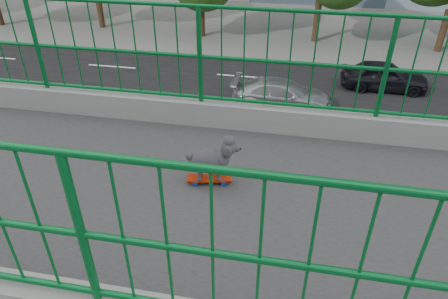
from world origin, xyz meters
TOP-DOWN VIEW (x-y plane):
  - road at (-13.00, 0.00)m, footprint 18.00×90.00m
  - footbridge at (0.00, 0.00)m, footprint 3.00×24.00m
  - skateboard at (-0.25, 2.35)m, footprint 0.21×0.45m
  - poodle at (-0.26, 2.38)m, footprint 0.28×0.52m
  - car_1 at (-9.20, 1.30)m, footprint 1.70×4.88m
  - car_2 at (-12.40, -10.46)m, footprint 2.32×5.03m
  - car_3 at (-15.60, 2.45)m, footprint 1.98×4.88m
  - car_4 at (-18.80, 7.65)m, footprint 1.79×4.44m
  - car_6 at (-9.20, 5.49)m, footprint 2.40×5.20m
  - car_7 at (-12.40, -3.62)m, footprint 1.82×4.48m

SIDE VIEW (x-z plane):
  - road at x=-13.00m, z-range 0.00..0.02m
  - car_7 at x=-12.40m, z-range 0.00..1.30m
  - car_2 at x=-12.40m, z-range 0.00..1.40m
  - car_3 at x=-15.60m, z-range 0.00..1.42m
  - car_6 at x=-9.20m, z-range 0.00..1.45m
  - car_4 at x=-18.80m, z-range 0.00..1.51m
  - car_1 at x=-9.20m, z-range 0.00..1.61m
  - footbridge at x=0.00m, z-range 1.72..8.72m
  - skateboard at x=-0.25m, z-range 7.01..7.07m
  - poodle at x=-0.26m, z-range 7.07..7.51m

